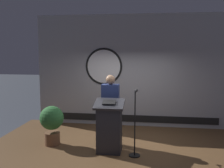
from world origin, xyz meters
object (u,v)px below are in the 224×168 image
(microphone_stand, at_px, (135,133))
(potted_plant, at_px, (52,122))
(podium, at_px, (109,127))
(speaker_person, at_px, (110,109))

(microphone_stand, distance_m, potted_plant, 2.00)
(microphone_stand, height_order, potted_plant, microphone_stand)
(potted_plant, bearing_deg, microphone_stand, -9.78)
(podium, relative_size, speaker_person, 0.70)
(podium, bearing_deg, microphone_stand, -8.96)
(speaker_person, bearing_deg, microphone_stand, -42.86)
(podium, relative_size, microphone_stand, 0.84)
(speaker_person, relative_size, microphone_stand, 1.19)
(potted_plant, bearing_deg, podium, -10.11)
(speaker_person, height_order, potted_plant, speaker_person)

